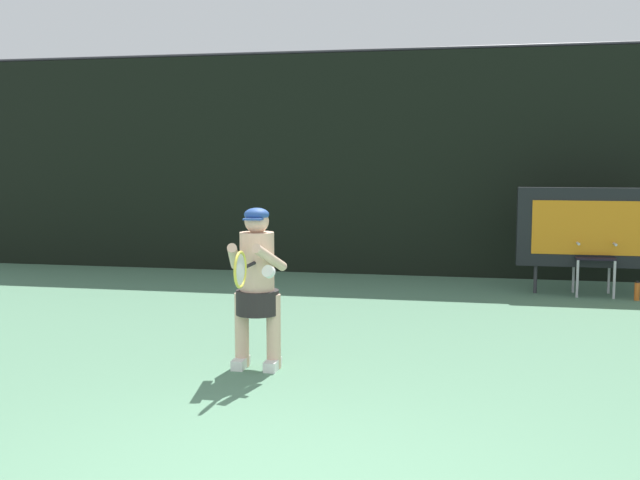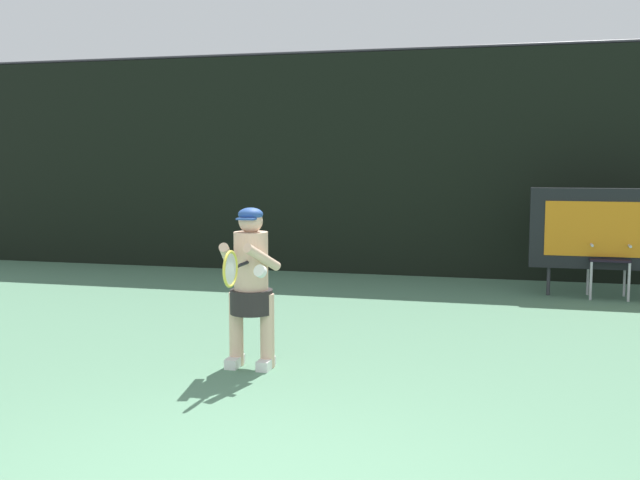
{
  "view_description": "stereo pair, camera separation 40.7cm",
  "coord_description": "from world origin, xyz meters",
  "px_view_note": "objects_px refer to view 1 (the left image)",
  "views": [
    {
      "loc": [
        1.02,
        -3.7,
        1.9
      ],
      "look_at": [
        -0.51,
        3.95,
        1.05
      ],
      "focal_mm": 42.12,
      "sensor_mm": 36.0,
      "label": 1
    },
    {
      "loc": [
        1.42,
        -3.61,
        1.9
      ],
      "look_at": [
        -0.51,
        3.95,
        1.05
      ],
      "focal_mm": 42.12,
      "sensor_mm": 36.0,
      "label": 2
    }
  ],
  "objects_px": {
    "umpire_chair": "(594,251)",
    "tennis_player": "(257,282)",
    "tennis_racket": "(241,269)",
    "scoreboard": "(599,228)",
    "water_bottle": "(637,291)"
  },
  "relations": [
    {
      "from": "tennis_player",
      "to": "water_bottle",
      "type": "bearing_deg",
      "value": 45.27
    },
    {
      "from": "water_bottle",
      "to": "tennis_racket",
      "type": "relative_size",
      "value": 0.44
    },
    {
      "from": "umpire_chair",
      "to": "tennis_racket",
      "type": "xyz_separation_m",
      "value": [
        -3.56,
        -5.01,
        0.37
      ]
    },
    {
      "from": "scoreboard",
      "to": "tennis_player",
      "type": "distance_m",
      "value": 5.74
    },
    {
      "from": "umpire_chair",
      "to": "water_bottle",
      "type": "relative_size",
      "value": 4.08
    },
    {
      "from": "scoreboard",
      "to": "water_bottle",
      "type": "xyz_separation_m",
      "value": [
        0.47,
        -0.31,
        -0.82
      ]
    },
    {
      "from": "scoreboard",
      "to": "umpire_chair",
      "type": "height_order",
      "value": "scoreboard"
    },
    {
      "from": "umpire_chair",
      "to": "tennis_racket",
      "type": "bearing_deg",
      "value": -125.4
    },
    {
      "from": "scoreboard",
      "to": "umpire_chair",
      "type": "xyz_separation_m",
      "value": [
        -0.05,
        0.03,
        -0.33
      ]
    },
    {
      "from": "scoreboard",
      "to": "tennis_player",
      "type": "relative_size",
      "value": 1.51
    },
    {
      "from": "water_bottle",
      "to": "tennis_player",
      "type": "xyz_separation_m",
      "value": [
        -4.1,
        -4.14,
        0.67
      ]
    },
    {
      "from": "umpire_chair",
      "to": "tennis_racket",
      "type": "distance_m",
      "value": 6.16
    },
    {
      "from": "scoreboard",
      "to": "tennis_player",
      "type": "xyz_separation_m",
      "value": [
        -3.63,
        -4.45,
        -0.15
      ]
    },
    {
      "from": "tennis_player",
      "to": "tennis_racket",
      "type": "relative_size",
      "value": 2.43
    },
    {
      "from": "umpire_chair",
      "to": "tennis_player",
      "type": "distance_m",
      "value": 5.73
    }
  ]
}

